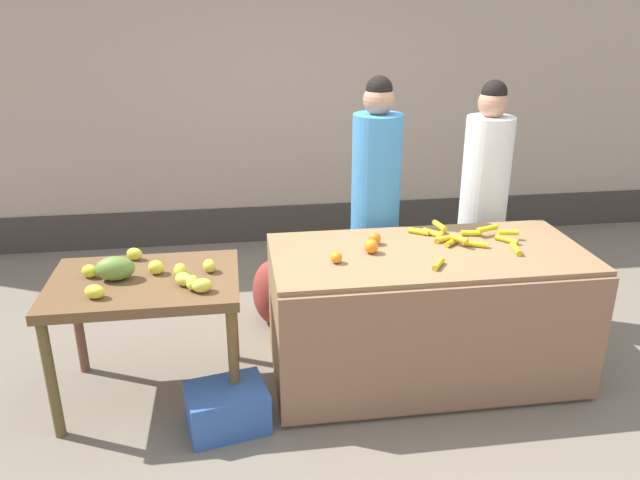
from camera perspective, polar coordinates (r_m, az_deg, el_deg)
The scene contains 11 objects.
ground_plane at distance 4.12m, azimuth 3.62°, elevation -12.45°, with size 24.00×24.00×0.00m, color #756B5B.
market_wall_back at distance 6.06m, azimuth -1.18°, elevation 15.46°, with size 8.81×0.23×3.41m.
fruit_stall_counter at distance 3.99m, azimuth 9.69°, elevation -6.80°, with size 1.92×0.91×0.86m.
side_table_wooden at distance 3.75m, azimuth -15.79°, elevation -4.83°, with size 1.08×0.76×0.78m.
banana_bunch_pile at distance 3.99m, azimuth 13.15°, elevation 0.18°, with size 0.70×0.68×0.07m.
orange_pile at distance 3.74m, azimuth 4.15°, elevation -0.56°, with size 0.36×0.33×0.09m.
mango_papaya_pile at distance 3.67m, azimuth -16.16°, elevation -2.84°, with size 0.79×0.62×0.14m.
vendor_woman_blue_shirt at distance 4.38m, azimuth 5.11°, elevation 3.03°, with size 0.34×0.34×1.83m.
vendor_woman_white_shirt at distance 4.68m, azimuth 14.80°, elevation 3.29°, with size 0.34×0.34×1.78m.
produce_crate at distance 3.66m, azimuth -8.57°, elevation -15.05°, with size 0.44×0.32×0.26m, color #3359A5.
produce_sack at distance 4.63m, azimuth -4.33°, elevation -4.84°, with size 0.36×0.30×0.50m, color maroon.
Camera 1 is at (-0.74, -3.35, 2.29)m, focal length 34.72 mm.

